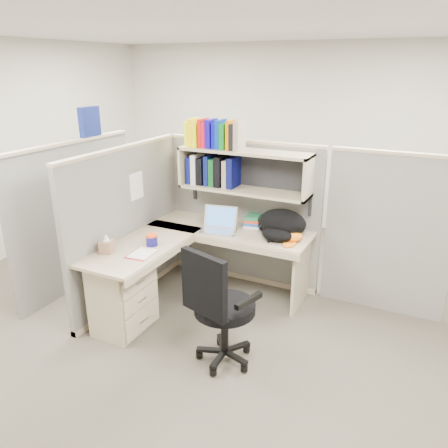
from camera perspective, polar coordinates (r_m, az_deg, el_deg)
The scene contains 14 objects.
ground at distance 4.52m, azimuth -2.47°, elevation -11.62°, with size 6.00×6.00×0.00m, color #3D372F.
room_shell at distance 3.92m, azimuth -2.82°, elevation 8.97°, with size 6.00×6.00×6.00m.
cubicle at distance 4.66m, azimuth -3.95°, elevation 1.69°, with size 3.79×1.84×1.95m.
desk at distance 4.29m, azimuth -9.23°, elevation -7.02°, with size 1.74×1.75×0.73m.
laptop at distance 4.52m, azimuth -0.87°, elevation 0.50°, with size 0.36×0.36×0.26m, color #BCBCC1, non-canonical shape.
backpack at distance 4.38m, azimuth 7.36°, elevation -0.12°, with size 0.48×0.37×0.29m, color black, non-canonical shape.
orange_cap at distance 4.37m, azimuth 8.96°, elevation -1.54°, with size 0.19×0.22×0.11m, color orange, non-canonical shape.
snack_canister at distance 4.26m, azimuth -9.41°, elevation -2.04°, with size 0.11×0.11×0.11m.
tissue_box at distance 4.18m, azimuth -15.09°, elevation -2.44°, with size 0.12×0.12×0.18m, color #9D7159, non-canonical shape.
mouse at distance 4.48m, azimuth 0.96°, elevation -1.26°, with size 0.08×0.06×0.03m, color #8096B6.
paper_cup at distance 4.73m, azimuth 1.15°, elevation 0.38°, with size 0.07×0.07×0.10m, color white.
book_stack at distance 4.74m, azimuth 3.83°, elevation 0.47°, with size 0.18×0.24×0.12m, color gray, non-canonical shape.
loose_paper at distance 4.12m, azimuth -10.62°, elevation -3.77°, with size 0.19×0.26×0.00m, color silver, non-canonical shape.
task_chair at distance 3.66m, azimuth -0.42°, elevation -13.01°, with size 0.61×0.56×1.06m.
Camera 1 is at (1.87, -3.37, 2.37)m, focal length 35.00 mm.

